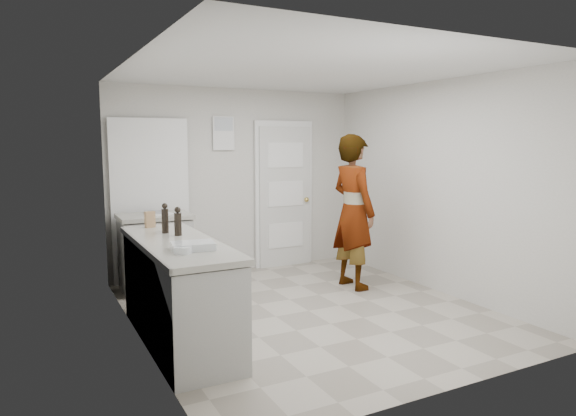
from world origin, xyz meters
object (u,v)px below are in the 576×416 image
person (353,212)px  baking_dish (193,246)px  oil_cruet_b (165,219)px  spice_jar (164,227)px  oil_cruet_a (178,222)px  cake_mix_box (150,219)px  egg_bowl (183,250)px

person → baking_dish: person is taller
oil_cruet_b → baking_dish: oil_cruet_b is taller
spice_jar → oil_cruet_b: (-0.02, -0.11, 0.10)m
oil_cruet_a → oil_cruet_b: oil_cruet_b is taller
cake_mix_box → oil_cruet_b: size_ratio=0.57×
oil_cruet_b → oil_cruet_a: bearing=-67.8°
oil_cruet_a → baking_dish: oil_cruet_a is taller
person → egg_bowl: (-2.49, -1.29, 0.01)m
baking_dish → oil_cruet_b: bearing=90.7°
oil_cruet_b → baking_dish: 0.86m
person → cake_mix_box: size_ratio=11.45×
oil_cruet_b → person: bearing=7.9°
oil_cruet_b → baking_dish: bearing=-89.3°
cake_mix_box → oil_cruet_b: bearing=-94.2°
person → spice_jar: 2.38m
person → baking_dish: 2.65m
cake_mix_box → egg_bowl: (-0.04, -1.34, -0.06)m
cake_mix_box → oil_cruet_a: oil_cruet_a is taller
oil_cruet_b → egg_bowl: size_ratio=2.10×
oil_cruet_b → egg_bowl: bearing=-96.1°
spice_jar → oil_cruet_a: size_ratio=0.29×
spice_jar → person: bearing=5.4°
cake_mix_box → egg_bowl: size_ratio=1.20×
oil_cruet_a → egg_bowl: size_ratio=1.96×
cake_mix_box → oil_cruet_a: (0.13, -0.57, 0.05)m
oil_cruet_a → egg_bowl: oil_cruet_a is taller
egg_bowl → oil_cruet_b: bearing=83.9°
baking_dish → egg_bowl: bearing=-137.7°
oil_cruet_a → egg_bowl: (-0.18, -0.77, -0.10)m
cake_mix_box → spice_jar: bearing=-87.7°
person → baking_dish: (-2.37, -1.18, 0.01)m
baking_dish → egg_bowl: 0.15m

